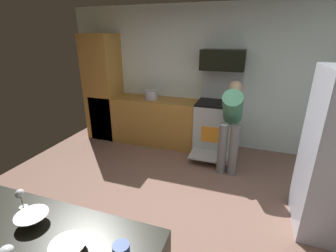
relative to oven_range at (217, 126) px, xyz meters
name	(u,v)px	position (x,y,z in m)	size (l,w,h in m)	color
ground_plane	(154,212)	(-0.47, -1.96, -0.52)	(5.20, 4.80, 0.02)	#805E50
wall_back	(198,78)	(-0.47, 0.38, 0.79)	(5.20, 0.12, 2.60)	silver
lower_cabinet_run	(149,120)	(-1.37, 0.02, -0.06)	(2.40, 0.60, 0.90)	#AA7633
cabinet_column	(104,88)	(-2.37, 0.02, 0.54)	(0.60, 0.60, 2.10)	#AA7633
oven_range	(217,126)	(0.00, 0.00, 0.00)	(0.76, 1.04, 1.50)	#AFB4B6
microwave	(223,60)	(0.00, 0.10, 1.16)	(0.74, 0.38, 0.34)	black
person_cook	(231,121)	(0.28, -0.60, 0.33)	(0.31, 0.65, 1.40)	slate
mixing_bowl_large	(32,219)	(-0.77, -3.30, 0.43)	(0.21, 0.21, 0.07)	white
mixing_bowl_small	(68,247)	(-0.39, -3.41, 0.42)	(0.21, 0.21, 0.06)	white
wine_glass_extra	(20,195)	(-0.96, -3.21, 0.50)	(0.06, 0.06, 0.15)	silver
mug_tea	(121,252)	(-0.07, -3.36, 0.45)	(0.10, 0.10, 0.11)	#2D4687
stock_pot	(151,95)	(-1.31, 0.02, 0.48)	(0.26, 0.26, 0.17)	#B2B0C4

